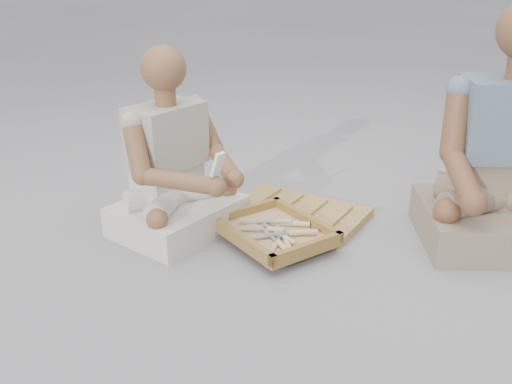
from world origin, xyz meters
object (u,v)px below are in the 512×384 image
Objects in this scene: carved_panel at (297,213)px; companion at (506,168)px; tool_tray at (275,232)px; craftsman at (175,172)px.

companion is (0.80, 0.28, 0.30)m from carved_panel.
tool_tray is at bearing -77.55° from carved_panel.
companion is (1.17, 0.68, 0.05)m from craftsman.
tool_tray is 0.56× the size of companion.
tool_tray is 0.97m from companion.
carved_panel is 0.60m from craftsman.
carved_panel is 0.90m from companion.
carved_panel is at bearing 102.45° from tool_tray.
tool_tray reaches higher than carved_panel.
craftsman is at bearing -1.95° from companion.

